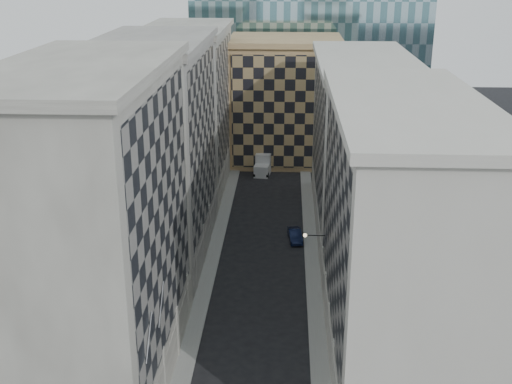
% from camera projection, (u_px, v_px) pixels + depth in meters
% --- Properties ---
extents(sidewalk_west, '(1.50, 100.00, 0.15)m').
position_uv_depth(sidewalk_west, '(211.00, 264.00, 66.52)').
color(sidewalk_west, gray).
rests_on(sidewalk_west, ground).
extents(sidewalk_east, '(1.50, 100.00, 0.15)m').
position_uv_depth(sidewalk_east, '(312.00, 266.00, 66.04)').
color(sidewalk_east, gray).
rests_on(sidewalk_east, ground).
extents(bldg_left_a, '(10.80, 22.80, 23.70)m').
position_uv_depth(bldg_left_a, '(96.00, 233.00, 44.92)').
color(bldg_left_a, gray).
rests_on(bldg_left_a, ground).
extents(bldg_left_b, '(10.80, 22.80, 22.70)m').
position_uv_depth(bldg_left_b, '(157.00, 151.00, 65.73)').
color(bldg_left_b, gray).
rests_on(bldg_left_b, ground).
extents(bldg_left_c, '(10.80, 22.80, 21.70)m').
position_uv_depth(bldg_left_c, '(189.00, 108.00, 86.53)').
color(bldg_left_c, gray).
rests_on(bldg_left_c, ground).
extents(bldg_right_a, '(10.80, 26.80, 20.70)m').
position_uv_depth(bldg_right_a, '(398.00, 236.00, 48.19)').
color(bldg_right_a, beige).
rests_on(bldg_right_a, ground).
extents(bldg_right_b, '(10.80, 28.80, 19.70)m').
position_uv_depth(bldg_right_b, '(361.00, 144.00, 73.67)').
color(bldg_right_b, beige).
rests_on(bldg_right_b, ground).
extents(tan_block, '(16.80, 14.80, 18.80)m').
position_uv_depth(tan_block, '(285.00, 100.00, 98.51)').
color(tan_block, tan).
rests_on(tan_block, ground).
extents(flagpoles_left, '(0.10, 6.33, 2.33)m').
position_uv_depth(flagpoles_left, '(155.00, 320.00, 41.32)').
color(flagpoles_left, gray).
rests_on(flagpoles_left, ground).
extents(bracket_lamp, '(1.98, 0.36, 0.36)m').
position_uv_depth(bracket_lamp, '(307.00, 235.00, 58.34)').
color(bracket_lamp, black).
rests_on(bracket_lamp, ground).
extents(box_truck, '(2.73, 5.56, 2.94)m').
position_uv_depth(box_truck, '(264.00, 164.00, 94.66)').
color(box_truck, silver).
rests_on(box_truck, ground).
extents(dark_car, '(1.80, 4.04, 1.29)m').
position_uv_depth(dark_car, '(295.00, 235.00, 72.00)').
color(dark_car, black).
rests_on(dark_car, ground).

